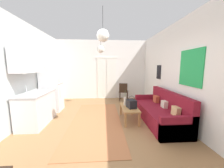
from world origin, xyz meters
name	(u,v)px	position (x,y,z in m)	size (l,w,h in m)	color
ground_plane	(101,134)	(0.00, 0.00, -0.05)	(4.93, 7.36, 0.10)	#996D44
wall_back	(102,70)	(0.01, 3.43, 1.43)	(4.53, 0.13, 2.89)	white
wall_right	(191,73)	(2.21, 0.00, 1.44)	(0.12, 6.96, 2.89)	white
wall_left	(0,74)	(-2.22, 0.00, 1.44)	(0.12, 6.96, 2.89)	silver
area_rug	(96,121)	(-0.16, 0.63, 0.01)	(1.42, 3.26, 0.01)	#B26B42
couch	(161,112)	(1.74, 0.50, 0.28)	(0.83, 2.14, 0.89)	maroon
coffee_table	(129,109)	(0.82, 0.64, 0.36)	(0.45, 0.96, 0.42)	#A87542
bamboo_vase	(125,101)	(0.72, 0.78, 0.55)	(0.08, 0.08, 0.48)	beige
handbag	(131,104)	(0.86, 0.54, 0.54)	(0.28, 0.33, 0.35)	black
refrigerator	(52,89)	(-1.80, 1.66, 0.81)	(0.66, 0.61, 1.61)	white
kitchen_counter	(35,96)	(-1.84, 0.59, 0.81)	(0.62, 1.20, 2.12)	silver
accent_chair	(123,91)	(1.00, 2.84, 0.48)	(0.51, 0.50, 0.84)	black
pendant_lamp_near	(103,35)	(0.06, -0.06, 2.28)	(0.27, 0.27, 0.74)	black
pendant_lamp_far	(101,49)	(-0.03, 1.93, 2.25)	(0.28, 0.28, 0.77)	black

